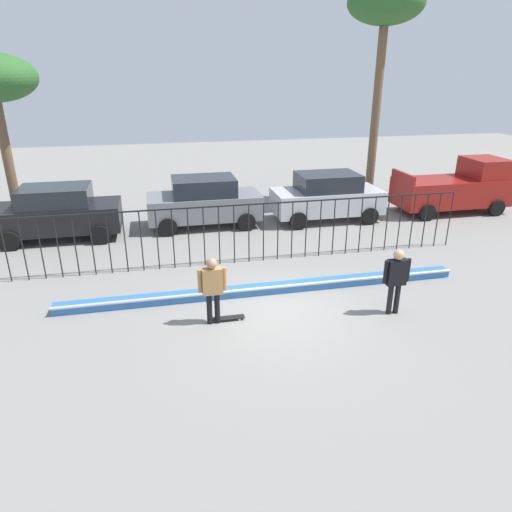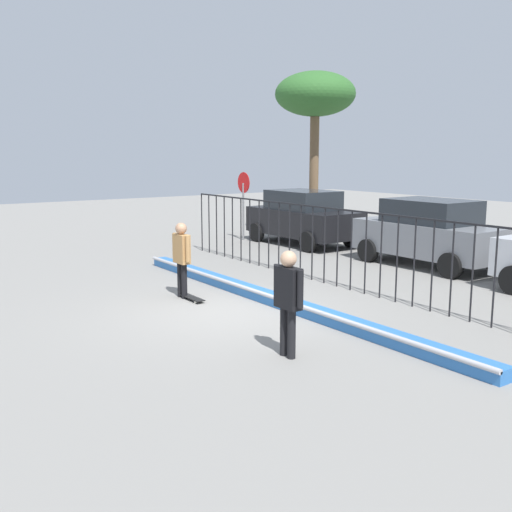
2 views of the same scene
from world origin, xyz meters
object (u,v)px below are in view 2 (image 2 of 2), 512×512
skateboarder (182,253)px  parked_car_gray (430,232)px  parked_car_black (302,217)px  skateboard (192,298)px  palm_tree_short (315,97)px  stop_sign (243,196)px  camera_operator (288,294)px

skateboarder → parked_car_gray: parked_car_gray is taller
parked_car_black → parked_car_gray: 5.27m
skateboard → parked_car_black: 8.75m
skateboarder → palm_tree_short: (-6.47, 9.29, 4.31)m
stop_sign → palm_tree_short: size_ratio=0.40×
skateboarder → skateboard: size_ratio=2.10×
camera_operator → palm_tree_short: (-10.90, 9.76, 4.30)m
palm_tree_short → parked_car_gray: bearing=-13.6°
skateboarder → parked_car_black: 8.55m
parked_car_black → stop_sign: stop_sign is taller
skateboard → parked_car_black: (-4.96, 7.15, 0.91)m
parked_car_black → skateboard: bearing=-56.4°
parked_car_black → palm_tree_short: (-1.87, 2.08, 4.35)m
skateboard → camera_operator: 4.22m
parked_car_black → palm_tree_short: 5.17m
skateboarder → stop_sign: stop_sign is taller
skateboard → stop_sign: size_ratio=0.32×
stop_sign → palm_tree_short: palm_tree_short is taller
skateboarder → parked_car_black: parked_car_black is taller
skateboard → palm_tree_short: 12.63m
parked_car_gray → palm_tree_short: palm_tree_short is taller
palm_tree_short → skateboarder: bearing=-55.1°
skateboarder → stop_sign: bearing=129.7°
skateboarder → palm_tree_short: 12.11m
camera_operator → parked_car_black: (-9.03, 7.68, -0.05)m
parked_car_black → stop_sign: bearing=-153.9°
skateboard → camera_operator: size_ratio=0.47×
parked_car_gray → palm_tree_short: bearing=166.0°
parked_car_black → stop_sign: size_ratio=1.72×
skateboard → camera_operator: (4.07, -0.53, 0.96)m
skateboarder → skateboard: bearing=0.6°
camera_operator → stop_sign: size_ratio=0.68×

